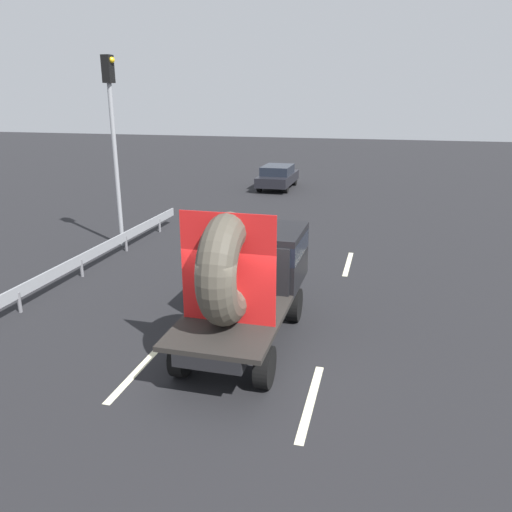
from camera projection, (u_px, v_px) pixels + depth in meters
The scene contains 9 objects.
ground_plane at pixel (242, 363), 10.55m from camera, with size 120.00×120.00×0.00m, color black.
flatbed_truck at pixel (249, 270), 11.26m from camera, with size 2.02×5.00×3.27m.
distant_sedan at pixel (278, 176), 30.32m from camera, with size 1.83×4.26×1.39m.
traffic_light at pixel (113, 128), 17.59m from camera, with size 0.42×0.36×6.66m.
guardrail at pixel (105, 248), 16.74m from camera, with size 0.10×11.19×0.71m.
lane_dash_left_near at pixel (140, 368), 10.34m from camera, with size 2.67×0.16×0.01m, color beige.
lane_dash_left_far at pixel (240, 261), 17.07m from camera, with size 2.59×0.16×0.01m, color beige.
lane_dash_right_near at pixel (311, 401), 9.21m from camera, with size 2.52×0.16×0.01m, color beige.
lane_dash_right_far at pixel (348, 264), 16.79m from camera, with size 2.55×0.16×0.01m, color beige.
Camera 1 is at (2.66, -9.00, 5.32)m, focal length 35.38 mm.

